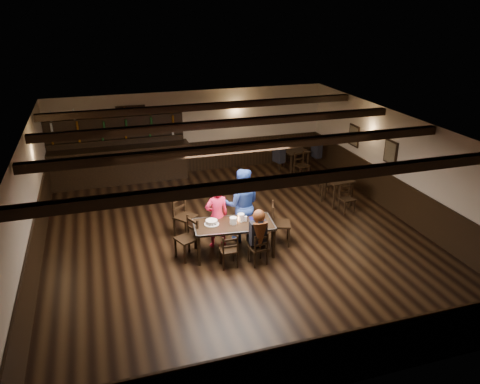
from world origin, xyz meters
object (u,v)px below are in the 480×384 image
object	(u,v)px
chair_near_left	(229,249)
bar_counter	(118,160)
cake	(212,222)
chair_near_right	(259,247)
woman_pink	(217,216)
dining_table	(234,226)
man_blue	(242,205)

from	to	relation	value
chair_near_left	bar_counter	distance (m)	6.28
chair_near_left	cake	bearing A→B (deg)	107.28
chair_near_left	chair_near_right	xyz separation A→B (m)	(0.65, -0.09, -0.01)
chair_near_right	woman_pink	world-z (taller)	woman_pink
chair_near_right	woman_pink	distance (m)	1.33
woman_pink	bar_counter	distance (m)	5.31
dining_table	woman_pink	world-z (taller)	woman_pink
woman_pink	chair_near_left	bearing A→B (deg)	84.20
man_blue	cake	size ratio (longest dim) A/B	5.44
dining_table	chair_near_right	bearing A→B (deg)	-59.85
cake	bar_counter	bearing A→B (deg)	107.45
woman_pink	man_blue	xyz separation A→B (m)	(0.65, 0.14, 0.13)
dining_table	cake	bearing A→B (deg)	167.26
chair_near_right	man_blue	xyz separation A→B (m)	(-0.00, 1.25, 0.45)
chair_near_right	cake	size ratio (longest dim) A/B	2.33
chair_near_right	bar_counter	distance (m)	6.59
chair_near_left	chair_near_right	size ratio (longest dim) A/B	1.02
man_blue	woman_pink	bearing A→B (deg)	28.56
chair_near_right	man_blue	bearing A→B (deg)	90.08
chair_near_left	bar_counter	xyz separation A→B (m)	(-1.88, 5.99, 0.26)
man_blue	cake	world-z (taller)	man_blue
chair_near_right	woman_pink	size ratio (longest dim) A/B	0.50
woman_pink	bar_counter	world-z (taller)	bar_counter
woman_pink	man_blue	size ratio (longest dim) A/B	0.86
woman_pink	bar_counter	xyz separation A→B (m)	(-1.88, 4.97, -0.05)
woman_pink	bar_counter	bearing A→B (deg)	-75.02
dining_table	chair_near_right	size ratio (longest dim) A/B	2.43
dining_table	woman_pink	distance (m)	0.53
man_blue	cake	distance (m)	0.99
bar_counter	woman_pink	bearing A→B (deg)	-69.26
chair_near_right	cake	distance (m)	1.21
chair_near_left	woman_pink	distance (m)	1.07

